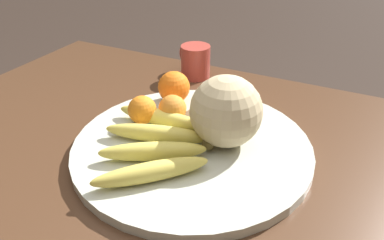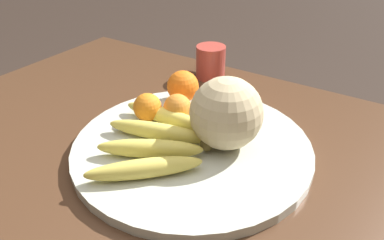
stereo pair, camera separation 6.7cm
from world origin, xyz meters
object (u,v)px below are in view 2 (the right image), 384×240
at_px(orange_front_left, 216,99).
at_px(orange_back_left, 183,86).
at_px(melon, 226,113).
at_px(kitchen_table, 188,215).
at_px(fruit_bowl, 192,146).
at_px(ceramic_mug, 210,61).
at_px(orange_mid_center, 147,107).
at_px(orange_front_right, 177,108).
at_px(banana_bunch, 157,139).

distance_m(orange_front_left, orange_back_left, 0.09).
bearing_deg(melon, kitchen_table, -109.14).
distance_m(fruit_bowl, orange_back_left, 0.18).
height_order(kitchen_table, ceramic_mug, ceramic_mug).
height_order(orange_front_left, orange_back_left, orange_back_left).
bearing_deg(orange_mid_center, orange_back_left, 82.95).
height_order(melon, orange_front_right, melon).
bearing_deg(orange_front_left, kitchen_table, -75.51).
bearing_deg(orange_back_left, orange_front_right, -63.34).
bearing_deg(orange_mid_center, orange_front_left, 46.04).
relative_size(kitchen_table, orange_front_left, 21.57).
distance_m(orange_front_right, orange_back_left, 0.09).
relative_size(melon, orange_front_right, 2.33).
xyz_separation_m(kitchen_table, fruit_bowl, (-0.02, 0.05, 0.12)).
xyz_separation_m(fruit_bowl, banana_bunch, (-0.05, -0.05, 0.03)).
xyz_separation_m(fruit_bowl, orange_front_right, (-0.07, 0.05, 0.04)).
bearing_deg(orange_front_left, ceramic_mug, 124.02).
xyz_separation_m(kitchen_table, orange_mid_center, (-0.15, 0.07, 0.16)).
bearing_deg(banana_bunch, orange_front_left, -121.36).
relative_size(kitchen_table, orange_back_left, 18.27).
height_order(fruit_bowl, ceramic_mug, ceramic_mug).
distance_m(melon, orange_mid_center, 0.18).
bearing_deg(orange_back_left, kitchen_table, -53.64).
bearing_deg(melon, fruit_bowl, -150.60).
distance_m(fruit_bowl, orange_front_left, 0.13).
distance_m(kitchen_table, orange_front_right, 0.21).
bearing_deg(fruit_bowl, ceramic_mug, 115.09).
bearing_deg(orange_back_left, ceramic_mug, 101.59).
bearing_deg(fruit_bowl, orange_front_left, 99.48).
bearing_deg(kitchen_table, orange_front_right, 132.13).
height_order(banana_bunch, orange_back_left, orange_back_left).
relative_size(kitchen_table, fruit_bowl, 2.90).
relative_size(orange_back_left, ceramic_mug, 0.68).
relative_size(fruit_bowl, ceramic_mug, 4.28).
bearing_deg(orange_back_left, orange_mid_center, -97.05).
relative_size(banana_bunch, orange_mid_center, 4.39).
bearing_deg(orange_front_right, banana_bunch, -76.36).
bearing_deg(ceramic_mug, banana_bunch, -74.43).
relative_size(orange_front_left, orange_front_right, 1.05).
bearing_deg(orange_front_left, orange_mid_center, -133.96).
bearing_deg(fruit_bowl, melon, 29.40).
height_order(orange_front_right, orange_mid_center, orange_mid_center).
bearing_deg(orange_front_right, fruit_bowl, -37.56).
relative_size(fruit_bowl, orange_mid_center, 7.70).
xyz_separation_m(orange_mid_center, orange_back_left, (0.01, 0.11, 0.01)).
height_order(kitchen_table, fruit_bowl, fruit_bowl).
relative_size(melon, orange_back_left, 1.87).
distance_m(fruit_bowl, ceramic_mug, 0.35).
relative_size(orange_front_left, ceramic_mug, 0.57).
height_order(banana_bunch, orange_front_left, orange_front_left).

